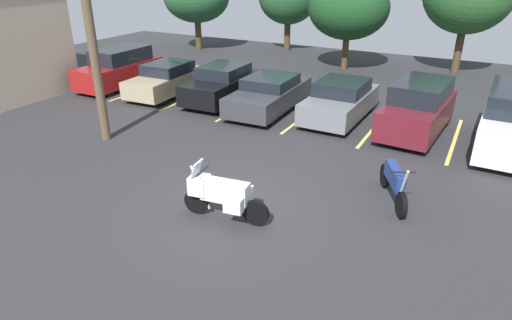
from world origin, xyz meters
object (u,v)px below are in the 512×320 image
at_px(motorcycle_touring, 222,194).
at_px(utility_pole, 88,16).
at_px(car_charcoal, 269,94).
at_px(car_black, 222,84).
at_px(car_red, 120,68).
at_px(car_maroon, 418,108).
at_px(car_grey, 340,101).
at_px(car_tan, 167,79).
at_px(motorcycle_second, 394,182).
at_px(car_white, 512,121).

distance_m(motorcycle_touring, utility_pole, 7.70).
bearing_deg(car_charcoal, car_black, 176.03).
xyz_separation_m(car_red, car_black, (5.71, 0.28, -0.13)).
bearing_deg(car_maroon, car_grey, 175.52).
bearing_deg(car_black, car_tan, -174.13).
xyz_separation_m(motorcycle_second, car_red, (-14.34, 5.17, 0.35)).
relative_size(motorcycle_touring, car_maroon, 0.50).
bearing_deg(car_black, car_red, -177.22).
bearing_deg(car_red, motorcycle_touring, -36.26).
bearing_deg(car_red, motorcycle_second, -19.81).
distance_m(car_tan, car_charcoal, 5.22).
distance_m(car_red, car_maroon, 13.96).
distance_m(motorcycle_second, car_red, 15.25).
bearing_deg(car_white, motorcycle_touring, -127.01).
height_order(car_white, utility_pole, utility_pole).
height_order(motorcycle_touring, car_white, car_white).
relative_size(car_charcoal, car_grey, 1.11).
bearing_deg(motorcycle_touring, utility_pole, 158.62).
distance_m(motorcycle_touring, car_white, 10.09).
relative_size(motorcycle_second, car_red, 0.46).
bearing_deg(car_red, car_black, 2.78).
xyz_separation_m(car_red, car_charcoal, (8.11, 0.11, -0.20)).
height_order(car_maroon, car_white, car_white).
bearing_deg(car_grey, car_black, -177.65).
bearing_deg(car_tan, car_grey, 3.57).
bearing_deg(car_tan, motorcycle_touring, -44.97).
relative_size(car_maroon, utility_pole, 0.55).
bearing_deg(car_white, car_charcoal, 179.82).
height_order(motorcycle_touring, car_black, car_black).
bearing_deg(motorcycle_touring, car_red, 143.74).
xyz_separation_m(motorcycle_touring, car_black, (-5.16, 8.25, 0.11)).
relative_size(car_black, car_grey, 0.99).
bearing_deg(car_charcoal, utility_pole, -123.16).
height_order(car_charcoal, utility_pole, utility_pole).
distance_m(car_black, utility_pole, 6.78).
distance_m(car_charcoal, car_maroon, 5.85).
xyz_separation_m(car_red, car_maroon, (13.96, 0.27, 0.02)).
distance_m(motorcycle_second, car_grey, 6.57).
bearing_deg(motorcycle_second, car_red, 160.19).
relative_size(motorcycle_touring, car_grey, 0.51).
bearing_deg(utility_pole, motorcycle_touring, -21.38).
distance_m(motorcycle_second, car_tan, 12.55).
xyz_separation_m(motorcycle_touring, car_tan, (-7.96, 7.96, 0.04)).
bearing_deg(motorcycle_touring, car_tan, 135.03).
height_order(motorcycle_touring, car_red, car_red).
xyz_separation_m(motorcycle_touring, car_charcoal, (-2.75, 8.08, 0.04)).
bearing_deg(car_red, car_tan, -0.24).
bearing_deg(car_charcoal, car_tan, -178.66).
height_order(car_tan, utility_pole, utility_pole).
relative_size(car_white, utility_pole, 0.58).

